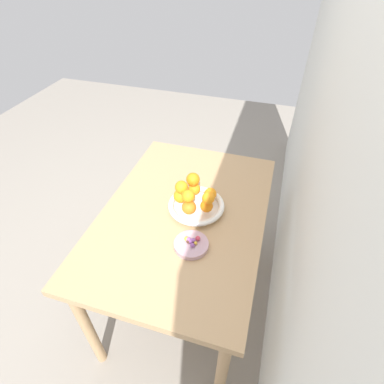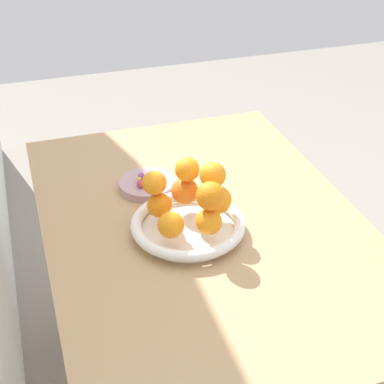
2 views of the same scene
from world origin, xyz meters
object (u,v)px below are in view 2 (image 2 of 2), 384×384
at_px(orange_7, 213,175).
at_px(candy_ball_6, 152,178).
at_px(candy_dish, 147,185).
at_px(orange_0, 217,200).
at_px(fruit_bowl, 188,226).
at_px(candy_ball_1, 148,178).
at_px(orange_1, 185,191).
at_px(orange_6, 187,169).
at_px(candy_ball_7, 141,184).
at_px(dining_table, 204,250).
at_px(orange_3, 171,225).
at_px(candy_ball_3, 156,178).
at_px(candy_ball_4, 151,177).
at_px(orange_5, 154,183).
at_px(candy_ball_5, 140,180).
at_px(candy_ball_0, 141,176).
at_px(orange_4, 209,222).
at_px(candy_ball_2, 145,180).
at_px(orange_2, 160,205).
at_px(orange_8, 210,196).

bearing_deg(orange_7, candy_ball_6, 25.41).
distance_m(candy_dish, orange_0, 0.25).
bearing_deg(fruit_bowl, candy_ball_1, 10.32).
relative_size(orange_1, candy_ball_6, 3.15).
xyz_separation_m(orange_6, candy_ball_1, (0.16, 0.06, -0.10)).
bearing_deg(candy_dish, candy_ball_7, 138.43).
height_order(dining_table, orange_7, orange_7).
bearing_deg(orange_3, candy_ball_1, -3.04).
xyz_separation_m(candy_ball_3, candy_ball_4, (0.01, 0.01, -0.00)).
xyz_separation_m(candy_dish, candy_ball_3, (-0.01, -0.02, 0.02)).
relative_size(orange_5, candy_ball_3, 2.96).
relative_size(fruit_bowl, candy_ball_1, 13.64).
height_order(orange_6, candy_ball_1, orange_6).
distance_m(orange_0, orange_7, 0.07).
height_order(fruit_bowl, candy_ball_5, fruit_bowl).
bearing_deg(orange_6, candy_ball_0, 22.36).
height_order(fruit_bowl, orange_4, orange_4).
xyz_separation_m(orange_4, orange_6, (0.13, 0.01, 0.06)).
bearing_deg(orange_3, candy_ball_2, -1.42).
bearing_deg(candy_ball_0, candy_ball_4, -120.26).
bearing_deg(candy_ball_7, orange_1, -148.50).
bearing_deg(candy_ball_4, orange_5, 168.87).
bearing_deg(candy_ball_7, dining_table, -144.56).
xyz_separation_m(candy_ball_2, candy_ball_3, (-0.00, -0.03, -0.00)).
relative_size(orange_2, orange_8, 0.91).
xyz_separation_m(orange_5, candy_ball_6, (0.18, -0.04, -0.09)).
height_order(orange_5, orange_7, orange_7).
distance_m(orange_0, candy_ball_2, 0.24).
xyz_separation_m(orange_7, candy_ball_0, (0.22, 0.12, -0.11)).
bearing_deg(orange_0, candy_ball_0, 29.05).
xyz_separation_m(orange_2, candy_ball_7, (0.17, 0.01, -0.04)).
height_order(orange_2, orange_4, same).
bearing_deg(orange_4, candy_dish, 13.98).
distance_m(orange_4, orange_7, 0.11).
bearing_deg(dining_table, candy_dish, 26.67).
distance_m(dining_table, orange_4, 0.19).
xyz_separation_m(dining_table, orange_5, (0.01, 0.12, 0.21)).
xyz_separation_m(orange_2, orange_7, (-0.02, -0.12, 0.07)).
relative_size(dining_table, orange_0, 16.52).
bearing_deg(fruit_bowl, orange_2, 60.41).
bearing_deg(orange_3, candy_ball_7, 2.22).
bearing_deg(candy_ball_6, orange_8, -167.08).
distance_m(candy_dish, candy_ball_0, 0.03).
bearing_deg(orange_4, candy_ball_4, 11.52).
xyz_separation_m(orange_4, candy_ball_1, (0.29, 0.07, -0.04)).
relative_size(fruit_bowl, candy_ball_5, 17.99).
distance_m(orange_3, candy_ball_6, 0.27).
bearing_deg(orange_3, orange_7, -60.51).
xyz_separation_m(orange_4, candy_ball_3, (0.28, 0.05, -0.04)).
bearing_deg(candy_ball_3, orange_7, -156.72).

